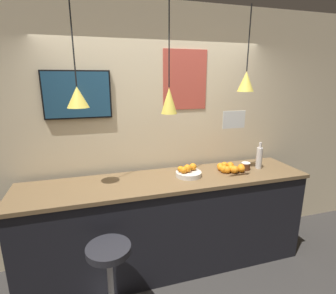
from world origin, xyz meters
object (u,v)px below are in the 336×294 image
Objects in this scene: spread_jar at (246,166)px; mounted_tv at (77,95)px; juice_bottle at (259,157)px; fruit_bowl at (188,172)px; bar_stool at (110,274)px.

spread_jar is 0.15× the size of mounted_tv.
mounted_tv is at bearing 169.01° from juice_bottle.
spread_jar is (0.72, -0.00, -0.00)m from fruit_bowl.
bar_stool is 2.77× the size of fruit_bowl.
mounted_tv reaches higher than fruit_bowl.
spread_jar is at bearing -12.01° from mounted_tv.
mounted_tv is (-1.09, 0.38, 0.83)m from fruit_bowl.
mounted_tv reaches higher than spread_jar.
juice_bottle is 0.46× the size of mounted_tv.
spread_jar is 2.02m from mounted_tv.
bar_stool is 1.73m from mounted_tv.
juice_bottle reaches higher than bar_stool.
fruit_bowl is (0.92, 0.60, 0.60)m from bar_stool.
bar_stool is at bearing -161.75° from juice_bottle.
bar_stool is 1.15× the size of mounted_tv.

